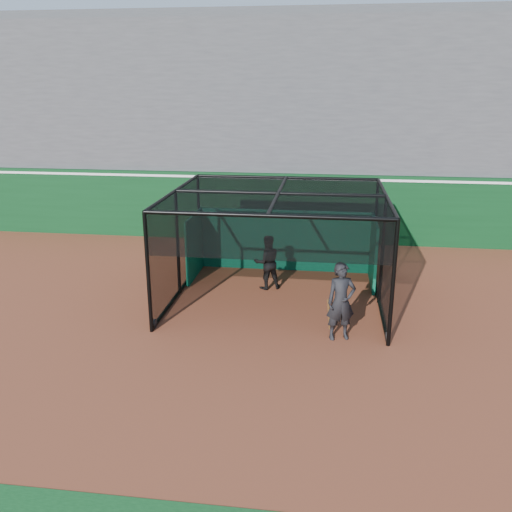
# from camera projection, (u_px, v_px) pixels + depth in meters

# --- Properties ---
(ground) EXTENTS (120.00, 120.00, 0.00)m
(ground) POSITION_uv_depth(u_px,v_px,m) (213.00, 340.00, 12.31)
(ground) COLOR brown
(ground) RESTS_ON ground
(outfield_wall) EXTENTS (50.00, 0.50, 2.50)m
(outfield_wall) POSITION_uv_depth(u_px,v_px,m) (260.00, 205.00, 19.96)
(outfield_wall) COLOR #0A3816
(outfield_wall) RESTS_ON ground
(grandstand) EXTENTS (50.00, 7.85, 8.95)m
(grandstand) POSITION_uv_depth(u_px,v_px,m) (272.00, 111.00, 22.56)
(grandstand) COLOR #4C4C4F
(grandstand) RESTS_ON ground
(batting_cage) EXTENTS (5.53, 5.09, 2.87)m
(batting_cage) POSITION_uv_depth(u_px,v_px,m) (278.00, 247.00, 14.33)
(batting_cage) COLOR black
(batting_cage) RESTS_ON ground
(batter) EXTENTS (0.92, 0.82, 1.55)m
(batter) POSITION_uv_depth(u_px,v_px,m) (267.00, 262.00, 15.21)
(batter) COLOR black
(batter) RESTS_ON ground
(on_deck_player) EXTENTS (0.76, 0.61, 1.81)m
(on_deck_player) POSITION_uv_depth(u_px,v_px,m) (341.00, 302.00, 12.12)
(on_deck_player) COLOR black
(on_deck_player) RESTS_ON ground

